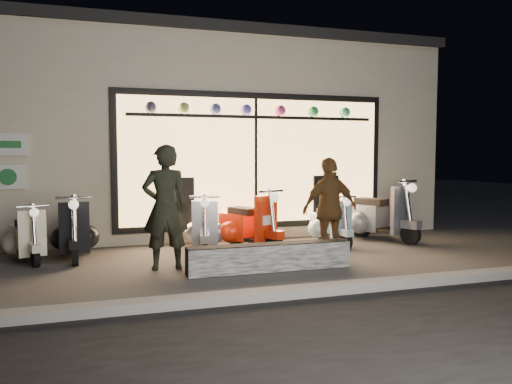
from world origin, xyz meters
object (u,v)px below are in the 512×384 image
scooter_red (245,225)px  man (165,207)px  woman (330,209)px  scooter_silver (205,228)px  graffiti_barrier (270,257)px

scooter_red → man: bearing=-166.3°
scooter_red → woman: bearing=-77.3°
scooter_silver → man: man is taller
woman → scooter_red: bearing=-59.3°
woman → man: bearing=-9.3°
scooter_silver → woman: bearing=-28.8°
graffiti_barrier → woman: 1.36m
scooter_silver → woman: (1.71, -1.46, 0.43)m
man → scooter_silver: bearing=-121.9°
graffiti_barrier → scooter_red: bearing=85.3°
scooter_red → woman: (1.00, -1.36, 0.40)m
scooter_red → man: size_ratio=0.78×
graffiti_barrier → woman: bearing=19.2°
graffiti_barrier → man: size_ratio=1.32×
scooter_red → scooter_silver: bearing=148.4°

